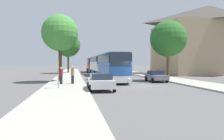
% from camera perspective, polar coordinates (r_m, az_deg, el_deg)
% --- Properties ---
extents(ground_plane, '(300.00, 300.00, 0.00)m').
position_cam_1_polar(ground_plane, '(22.24, 6.27, -4.14)').
color(ground_plane, '#565454').
rests_on(ground_plane, ground).
extents(sidewalk_left, '(4.00, 120.00, 0.15)m').
position_cam_1_polar(sidewalk_left, '(21.39, -12.11, -4.22)').
color(sidewalk_left, '#A39E93').
rests_on(sidewalk_left, ground_plane).
extents(sidewalk_right, '(4.00, 120.00, 0.15)m').
position_cam_1_polar(sidewalk_right, '(25.09, 21.84, -3.41)').
color(sidewalk_right, '#A39E93').
rests_on(sidewalk_right, ground_plane).
extents(building_right_background, '(20.38, 13.77, 14.26)m').
position_cam_1_polar(building_right_background, '(50.11, 23.93, 7.23)').
color(building_right_background, tan).
rests_on(building_right_background, ground_plane).
extents(bus_front, '(2.73, 10.41, 3.46)m').
position_cam_1_polar(bus_front, '(27.12, 0.02, 0.86)').
color(bus_front, silver).
rests_on(bus_front, ground_plane).
extents(bus_middle, '(3.13, 10.41, 3.56)m').
position_cam_1_polar(bus_middle, '(41.23, -3.26, 1.29)').
color(bus_middle, '#2D519E').
rests_on(bus_middle, ground_plane).
extents(bus_rear, '(2.97, 11.85, 3.43)m').
position_cam_1_polar(bus_rear, '(54.12, -5.08, 1.36)').
color(bus_rear, gray).
rests_on(bus_rear, ground_plane).
extents(parked_car_left_curb, '(2.13, 3.98, 1.45)m').
position_cam_1_polar(parked_car_left_curb, '(18.43, -2.96, -3.02)').
color(parked_car_left_curb, silver).
rests_on(parked_car_left_curb, ground_plane).
extents(parked_car_right_near, '(2.02, 4.01, 1.37)m').
position_cam_1_polar(parked_car_right_near, '(27.34, 11.45, -1.52)').
color(parked_car_right_near, slate).
rests_on(parked_car_right_near, ground_plane).
extents(bus_stop_sign, '(0.08, 0.45, 2.37)m').
position_cam_1_polar(bus_stop_sign, '(19.42, -13.86, -0.26)').
color(bus_stop_sign, gray).
rests_on(bus_stop_sign, sidewalk_left).
extents(pedestrian_waiting_near, '(0.36, 0.36, 1.74)m').
position_cam_1_polar(pedestrian_waiting_near, '(22.98, -13.17, -1.41)').
color(pedestrian_waiting_near, '#23232D').
rests_on(pedestrian_waiting_near, sidewalk_left).
extents(pedestrian_waiting_far, '(0.36, 0.36, 1.84)m').
position_cam_1_polar(pedestrian_waiting_far, '(23.04, -10.26, -1.25)').
color(pedestrian_waiting_far, '#23232D').
rests_on(pedestrian_waiting_far, sidewalk_left).
extents(tree_left_near, '(4.40, 4.40, 7.99)m').
position_cam_1_polar(tree_left_near, '(27.38, -13.43, 9.36)').
color(tree_left_near, '#47331E').
rests_on(tree_left_near, sidewalk_left).
extents(tree_left_far, '(5.36, 5.36, 8.84)m').
position_cam_1_polar(tree_left_far, '(49.47, -11.39, 6.46)').
color(tree_left_far, '#513D23').
rests_on(tree_left_far, sidewalk_left).
extents(tree_right_near, '(4.68, 4.68, 7.64)m').
position_cam_1_polar(tree_right_near, '(29.30, 14.48, 7.89)').
color(tree_right_near, brown).
rests_on(tree_right_near, sidewalk_right).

